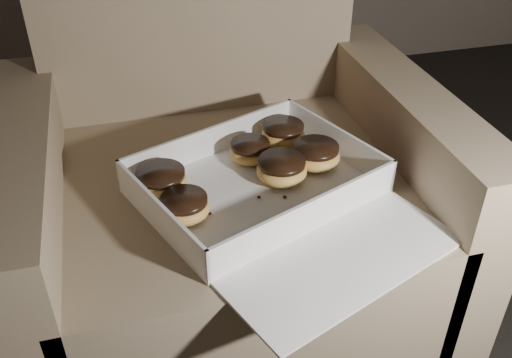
% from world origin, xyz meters
% --- Properties ---
extents(armchair, '(0.84, 0.71, 0.87)m').
position_xyz_m(armchair, '(0.13, 1.04, 0.27)').
color(armchair, '#8E795A').
rests_on(armchair, floor).
extents(bakery_box, '(0.53, 0.57, 0.07)m').
position_xyz_m(bakery_box, '(0.18, 0.88, 0.40)').
color(bakery_box, white).
rests_on(bakery_box, armchair).
extents(donut_a, '(0.09, 0.09, 0.05)m').
position_xyz_m(donut_a, '(-0.01, 0.94, 0.42)').
color(donut_a, '#E6A750').
rests_on(donut_a, bakery_box).
extents(donut_b, '(0.09, 0.09, 0.05)m').
position_xyz_m(donut_b, '(0.29, 0.95, 0.42)').
color(donut_b, '#E6A750').
rests_on(donut_b, bakery_box).
extents(donut_c, '(0.08, 0.08, 0.04)m').
position_xyz_m(donut_c, '(0.02, 0.86, 0.42)').
color(donut_c, '#E6A750').
rests_on(donut_c, bakery_box).
extents(donut_d, '(0.08, 0.08, 0.04)m').
position_xyz_m(donut_d, '(0.17, 1.00, 0.42)').
color(donut_d, '#E6A750').
rests_on(donut_d, bakery_box).
extents(donut_e, '(0.09, 0.09, 0.05)m').
position_xyz_m(donut_e, '(0.21, 0.92, 0.42)').
color(donut_e, '#E6A750').
rests_on(donut_e, bakery_box).
extents(donut_f, '(0.09, 0.09, 0.04)m').
position_xyz_m(donut_f, '(0.25, 1.05, 0.42)').
color(donut_f, '#E6A750').
rests_on(donut_f, bakery_box).
extents(crumb_a, '(0.01, 0.01, 0.00)m').
position_xyz_m(crumb_a, '(0.08, 0.77, 0.40)').
color(crumb_a, black).
rests_on(crumb_a, bakery_box).
extents(crumb_b, '(0.01, 0.01, 0.00)m').
position_xyz_m(crumb_b, '(0.06, 0.86, 0.40)').
color(crumb_b, black).
rests_on(crumb_b, bakery_box).
extents(crumb_c, '(0.01, 0.01, 0.00)m').
position_xyz_m(crumb_c, '(0.16, 0.88, 0.40)').
color(crumb_c, black).
rests_on(crumb_c, bakery_box).
extents(crumb_d, '(0.01, 0.01, 0.00)m').
position_xyz_m(crumb_d, '(0.20, 0.87, 0.40)').
color(crumb_d, black).
rests_on(crumb_d, bakery_box).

